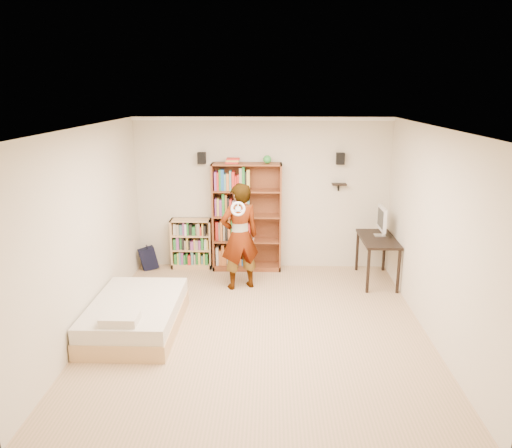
% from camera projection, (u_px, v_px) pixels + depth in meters
% --- Properties ---
extents(ground, '(4.50, 5.00, 0.01)m').
position_uv_depth(ground, '(258.00, 327.00, 6.83)').
color(ground, tan).
rests_on(ground, ground).
extents(room_shell, '(4.52, 5.02, 2.71)m').
position_uv_depth(room_shell, '(259.00, 202.00, 6.37)').
color(room_shell, beige).
rests_on(room_shell, ground).
extents(crown_molding, '(4.50, 5.00, 0.06)m').
position_uv_depth(crown_molding, '(259.00, 130.00, 6.13)').
color(crown_molding, white).
rests_on(crown_molding, room_shell).
extents(speaker_left, '(0.14, 0.12, 0.20)m').
position_uv_depth(speaker_left, '(202.00, 158.00, 8.65)').
color(speaker_left, black).
rests_on(speaker_left, room_shell).
extents(speaker_right, '(0.14, 0.12, 0.20)m').
position_uv_depth(speaker_right, '(340.00, 159.00, 8.58)').
color(speaker_right, black).
rests_on(speaker_right, room_shell).
extents(wall_shelf, '(0.25, 0.16, 0.02)m').
position_uv_depth(wall_shelf, '(339.00, 184.00, 8.71)').
color(wall_shelf, black).
rests_on(wall_shelf, room_shell).
extents(tall_bookshelf, '(1.21, 0.35, 1.92)m').
position_uv_depth(tall_bookshelf, '(247.00, 217.00, 8.83)').
color(tall_bookshelf, brown).
rests_on(tall_bookshelf, ground).
extents(low_bookshelf, '(0.72, 0.27, 0.91)m').
position_uv_depth(low_bookshelf, '(192.00, 244.00, 9.03)').
color(low_bookshelf, tan).
rests_on(low_bookshelf, ground).
extents(computer_desk, '(0.56, 1.12, 0.76)m').
position_uv_depth(computer_desk, '(377.00, 259.00, 8.40)').
color(computer_desk, black).
rests_on(computer_desk, ground).
extents(imac, '(0.18, 0.50, 0.49)m').
position_uv_depth(imac, '(381.00, 222.00, 8.35)').
color(imac, silver).
rests_on(imac, computer_desk).
extents(daybed, '(1.15, 1.77, 0.52)m').
position_uv_depth(daybed, '(136.00, 312.00, 6.71)').
color(daybed, beige).
rests_on(daybed, ground).
extents(person, '(0.75, 0.63, 1.75)m').
position_uv_depth(person, '(240.00, 236.00, 7.99)').
color(person, black).
rests_on(person, ground).
extents(wii_wheel, '(0.22, 0.08, 0.23)m').
position_uv_depth(wii_wheel, '(238.00, 209.00, 7.54)').
color(wii_wheel, silver).
rests_on(wii_wheel, person).
extents(navy_bag, '(0.37, 0.31, 0.42)m').
position_uv_depth(navy_bag, '(148.00, 258.00, 8.99)').
color(navy_bag, black).
rests_on(navy_bag, ground).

